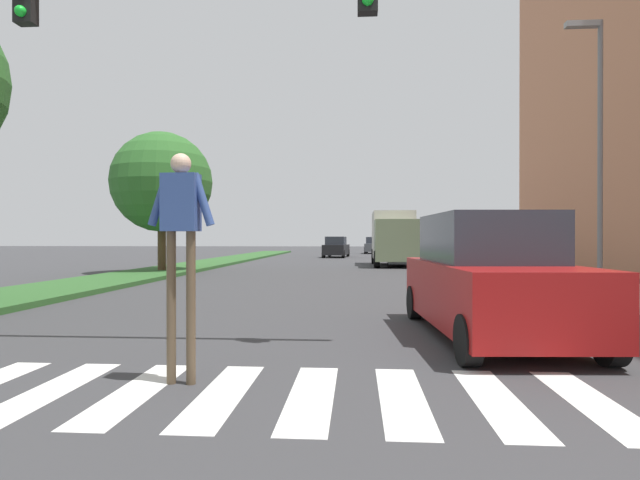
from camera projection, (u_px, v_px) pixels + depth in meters
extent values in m
plane|color=#38383A|center=(339.00, 269.00, 26.39)|extent=(140.00, 140.00, 0.00)
cube|color=silver|center=(51.00, 390.00, 5.31)|extent=(0.45, 2.20, 0.01)
cube|color=silver|center=(136.00, 392.00, 5.25)|extent=(0.45, 2.20, 0.01)
cube|color=silver|center=(222.00, 394.00, 5.18)|extent=(0.45, 2.20, 0.01)
cube|color=silver|center=(311.00, 396.00, 5.12)|extent=(0.45, 2.20, 0.01)
cube|color=silver|center=(402.00, 398.00, 5.05)|extent=(0.45, 2.20, 0.01)
cube|color=silver|center=(496.00, 400.00, 4.99)|extent=(0.45, 2.20, 0.01)
cube|color=silver|center=(592.00, 402.00, 4.93)|extent=(0.45, 2.20, 0.01)
cube|color=#2D5B28|center=(176.00, 269.00, 24.96)|extent=(3.03, 64.00, 0.15)
cylinder|color=#4C3823|center=(162.00, 241.00, 22.95)|extent=(0.36, 0.36, 2.59)
sphere|color=#2D6628|center=(162.00, 182.00, 22.94)|extent=(4.45, 4.45, 4.45)
cube|color=#9E9991|center=(514.00, 270.00, 23.81)|extent=(3.00, 64.00, 0.15)
sphere|color=#19D833|center=(20.00, 11.00, 7.39)|extent=(0.16, 0.16, 0.16)
sphere|color=#19D833|center=(368.00, 0.00, 7.03)|extent=(0.16, 0.16, 0.16)
cylinder|color=slate|center=(600.00, 155.00, 14.34)|extent=(0.14, 0.14, 7.50)
cube|color=gray|center=(582.00, 24.00, 14.36)|extent=(0.90, 0.24, 0.16)
cylinder|color=brown|center=(191.00, 308.00, 5.54)|extent=(0.10, 0.10, 1.65)
cylinder|color=brown|center=(171.00, 307.00, 5.56)|extent=(0.10, 0.10, 1.65)
cube|color=#334C8C|center=(181.00, 202.00, 5.55)|extent=(0.39, 0.25, 0.62)
cylinder|color=#334C8C|center=(203.00, 199.00, 5.52)|extent=(0.27, 0.10, 0.58)
cylinder|color=#334C8C|center=(160.00, 200.00, 5.57)|extent=(0.27, 0.10, 0.58)
sphere|color=beige|center=(181.00, 164.00, 5.54)|extent=(0.23, 0.23, 0.22)
cube|color=maroon|center=(490.00, 293.00, 8.16)|extent=(2.20, 4.71, 0.96)
cube|color=#2D333D|center=(486.00, 238.00, 8.38)|extent=(1.83, 2.63, 0.79)
cylinder|color=black|center=(610.00, 340.00, 6.30)|extent=(0.26, 0.65, 0.64)
cylinder|color=black|center=(468.00, 340.00, 6.31)|extent=(0.26, 0.65, 0.64)
cylinder|color=black|center=(504.00, 303.00, 10.00)|extent=(0.26, 0.65, 0.64)
cylinder|color=black|center=(415.00, 302.00, 10.01)|extent=(0.26, 0.65, 0.64)
cube|color=#474C51|center=(404.00, 255.00, 28.63)|extent=(2.01, 4.67, 0.78)
cube|color=#2D333D|center=(404.00, 243.00, 28.85)|extent=(1.64, 2.15, 0.63)
cylinder|color=black|center=(420.00, 262.00, 26.71)|extent=(0.26, 0.65, 0.64)
cylinder|color=black|center=(390.00, 262.00, 26.92)|extent=(0.26, 0.65, 0.64)
cylinder|color=black|center=(416.00, 259.00, 30.34)|extent=(0.26, 0.65, 0.64)
cylinder|color=black|center=(390.00, 259.00, 30.55)|extent=(0.26, 0.65, 0.64)
cube|color=black|center=(336.00, 250.00, 42.12)|extent=(2.11, 4.53, 0.81)
cube|color=#2D333D|center=(336.00, 241.00, 41.90)|extent=(1.69, 2.11, 0.66)
cylinder|color=black|center=(330.00, 253.00, 43.97)|extent=(0.28, 0.66, 0.64)
cylinder|color=black|center=(348.00, 253.00, 43.72)|extent=(0.28, 0.66, 0.64)
cylinder|color=black|center=(324.00, 254.00, 40.52)|extent=(0.28, 0.66, 0.64)
cylinder|color=black|center=(343.00, 254.00, 40.27)|extent=(0.28, 0.66, 0.64)
cube|color=#474C51|center=(374.00, 247.00, 52.51)|extent=(2.10, 4.39, 0.80)
cube|color=#2D333D|center=(374.00, 240.00, 52.72)|extent=(1.73, 2.02, 0.66)
cylinder|color=black|center=(382.00, 251.00, 50.73)|extent=(0.26, 0.65, 0.64)
cylinder|color=black|center=(365.00, 251.00, 50.95)|extent=(0.26, 0.65, 0.64)
cylinder|color=black|center=(383.00, 250.00, 54.08)|extent=(0.26, 0.65, 0.64)
cylinder|color=black|center=(367.00, 250.00, 54.30)|extent=(0.26, 0.65, 0.64)
cube|color=gray|center=(397.00, 240.00, 27.15)|extent=(2.30, 2.00, 2.20)
cube|color=beige|center=(393.00, 235.00, 30.24)|extent=(2.30, 4.20, 2.70)
cylinder|color=black|center=(417.00, 259.00, 27.08)|extent=(0.30, 0.90, 0.90)
cylinder|color=black|center=(377.00, 259.00, 27.23)|extent=(0.30, 0.90, 0.90)
cylinder|color=black|center=(409.00, 257.00, 31.22)|extent=(0.30, 0.90, 0.90)
cylinder|color=black|center=(374.00, 256.00, 31.37)|extent=(0.30, 0.90, 0.90)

